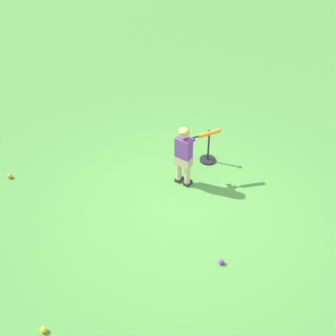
{
  "coord_description": "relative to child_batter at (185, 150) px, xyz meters",
  "views": [
    {
      "loc": [
        -4.14,
        3.23,
        4.94
      ],
      "look_at": [
        0.47,
        -0.04,
        0.45
      ],
      "focal_mm": 49.51,
      "sensor_mm": 36.0,
      "label": 1
    }
  ],
  "objects": [
    {
      "name": "ground_plane",
      "position": [
        -0.47,
        0.37,
        -0.65
      ],
      "size": [
        40.0,
        40.0,
        0.0
      ],
      "primitive_type": "plane",
      "color": "#519942"
    },
    {
      "name": "child_batter",
      "position": [
        0.0,
        0.0,
        0.0
      ],
      "size": [
        0.31,
        0.75,
        1.08
      ],
      "color": "#232328",
      "rests_on": "ground"
    },
    {
      "name": "play_ball_far_right",
      "position": [
        -1.66,
        0.63,
        -0.61
      ],
      "size": [
        0.08,
        0.08,
        0.08
      ],
      "primitive_type": "sphere",
      "color": "purple",
      "rests_on": "ground"
    },
    {
      "name": "play_ball_behind_batter",
      "position": [
        -1.24,
        3.02,
        -0.61
      ],
      "size": [
        0.08,
        0.08,
        0.08
      ],
      "primitive_type": "sphere",
      "color": "yellow",
      "rests_on": "ground"
    },
    {
      "name": "play_ball_midfield",
      "position": [
        1.77,
        2.31,
        -0.61
      ],
      "size": [
        0.08,
        0.08,
        0.08
      ],
      "primitive_type": "sphere",
      "color": "orange",
      "rests_on": "ground"
    },
    {
      "name": "batting_tee",
      "position": [
        0.23,
        -0.69,
        -0.55
      ],
      "size": [
        0.28,
        0.28,
        0.62
      ],
      "color": "black",
      "rests_on": "ground"
    }
  ]
}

